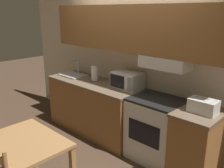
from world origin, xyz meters
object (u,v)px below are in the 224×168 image
sink_basin (73,75)px  stove_range (156,129)px  microwave (128,80)px  paper_towel_roll (95,74)px  toaster (203,106)px  dining_table (26,150)px

sink_basin → stove_range: bearing=0.6°
microwave → stove_range: bearing=-9.6°
microwave → paper_towel_roll: bearing=-173.4°
toaster → sink_basin: sink_basin is taller
microwave → dining_table: (0.06, -1.76, -0.42)m
microwave → toaster: size_ratio=1.37×
microwave → toaster: microwave is taller
stove_range → dining_table: bearing=-109.1°
microwave → paper_towel_roll: paper_towel_roll is taller
stove_range → paper_towel_roll: (-1.30, 0.03, 0.58)m
paper_towel_roll → dining_table: bearing=-66.7°
dining_table → toaster: bearing=53.3°
stove_range → microwave: 0.86m
toaster → sink_basin: size_ratio=0.66×
microwave → sink_basin: sink_basin is taller
paper_towel_roll → dining_table: 1.88m
dining_table → microwave: bearing=92.0°
stove_range → microwave: bearing=170.4°
paper_towel_roll → dining_table: (0.72, -1.68, -0.42)m
dining_table → paper_towel_roll: bearing=113.3°
sink_basin → dining_table: size_ratio=0.54×
stove_range → dining_table: 1.76m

